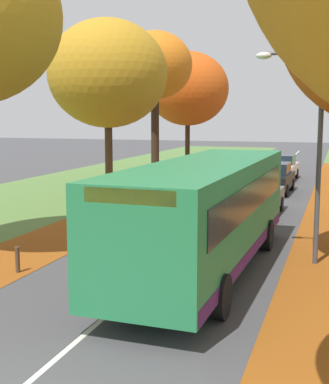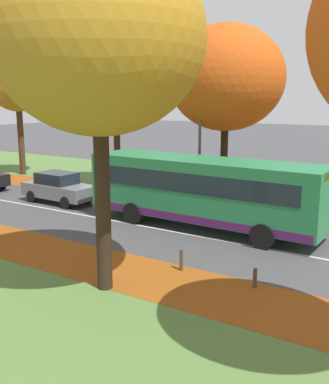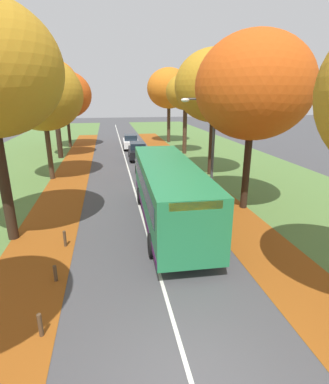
{
  "view_description": "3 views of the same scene",
  "coord_description": "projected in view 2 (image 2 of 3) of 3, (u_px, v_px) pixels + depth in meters",
  "views": [
    {
      "loc": [
        4.54,
        -4.79,
        4.22
      ],
      "look_at": [
        -0.64,
        10.97,
        1.81
      ],
      "focal_mm": 50.0,
      "sensor_mm": 36.0,
      "label": 1
    },
    {
      "loc": [
        -15.47,
        0.31,
        5.5
      ],
      "look_at": [
        0.26,
        10.28,
        1.59
      ],
      "focal_mm": 42.0,
      "sensor_mm": 36.0,
      "label": 2
    },
    {
      "loc": [
        -1.51,
        -4.7,
        6.15
      ],
      "look_at": [
        1.16,
        9.69,
        1.34
      ],
      "focal_mm": 28.0,
      "sensor_mm": 36.0,
      "label": 3
    }
  ],
  "objects": [
    {
      "name": "leaf_litter_right",
      "position": [
        150.0,
        199.0,
        24.89
      ],
      "size": [
        2.8,
        60.0,
        0.0
      ],
      "primitive_type": "cube",
      "color": "#8C4714",
      "rests_on": "grass_verge_right"
    },
    {
      "name": "grass_verge_right",
      "position": [
        116.0,
        177.0,
        31.84
      ],
      "size": [
        12.0,
        90.0,
        0.01
      ],
      "primitive_type": "cube",
      "color": "#517538",
      "rests_on": "ground"
    },
    {
      "name": "tree_right_near",
      "position": [
        226.0,
        78.0,
        22.52
      ],
      "size": [
        5.9,
        5.9,
        9.14
      ],
      "color": "black",
      "rests_on": "ground"
    },
    {
      "name": "streetlamp_right",
      "position": [
        197.0,
        135.0,
        21.58
      ],
      "size": [
        1.89,
        0.28,
        6.0
      ],
      "color": "#47474C",
      "rests_on": "ground"
    },
    {
      "name": "bus",
      "position": [
        203.0,
        189.0,
        19.09
      ],
      "size": [
        2.86,
        10.46,
        2.98
      ],
      "color": "#237A47",
      "rests_on": "ground"
    },
    {
      "name": "road_centre_line",
      "position": [
        10.0,
        202.0,
        24.23
      ],
      "size": [
        0.12,
        80.0,
        0.01
      ],
      "primitive_type": "cube",
      "color": "silver",
      "rests_on": "ground"
    },
    {
      "name": "leaf_litter_left",
      "position": [
        16.0,
        243.0,
        17.29
      ],
      "size": [
        2.8,
        60.0,
        0.0
      ],
      "primitive_type": "cube",
      "color": "#8C4714",
      "rests_on": "grass_verge_left"
    },
    {
      "name": "car_grey_lead",
      "position": [
        59.0,
        188.0,
        23.9
      ],
      "size": [
        1.9,
        4.26,
        1.62
      ],
      "color": "slate",
      "rests_on": "ground"
    },
    {
      "name": "bollard_fourth",
      "position": [
        255.0,
        278.0,
        13.2
      ],
      "size": [
        0.12,
        0.12,
        0.6
      ],
      "primitive_type": "cylinder",
      "color": "#4C3823",
      "rests_on": "ground"
    },
    {
      "name": "tree_left_near",
      "position": [
        98.0,
        39.0,
        11.82
      ],
      "size": [
        5.76,
        5.76,
        9.64
      ],
      "color": "black",
      "rests_on": "ground"
    },
    {
      "name": "bollard_fifth",
      "position": [
        181.0,
        260.0,
        14.51
      ],
      "size": [
        0.12,
        0.12,
        0.71
      ],
      "primitive_type": "cylinder",
      "color": "#4C3823",
      "rests_on": "ground"
    },
    {
      "name": "tree_right_mid",
      "position": [
        116.0,
        78.0,
        26.87
      ],
      "size": [
        5.85,
        5.85,
        9.35
      ],
      "color": "#382619",
      "rests_on": "ground"
    },
    {
      "name": "tree_right_far",
      "position": [
        18.0,
        86.0,
        31.74
      ],
      "size": [
        4.03,
        4.03,
        8.17
      ],
      "color": "#422D1E",
      "rests_on": "ground"
    }
  ]
}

